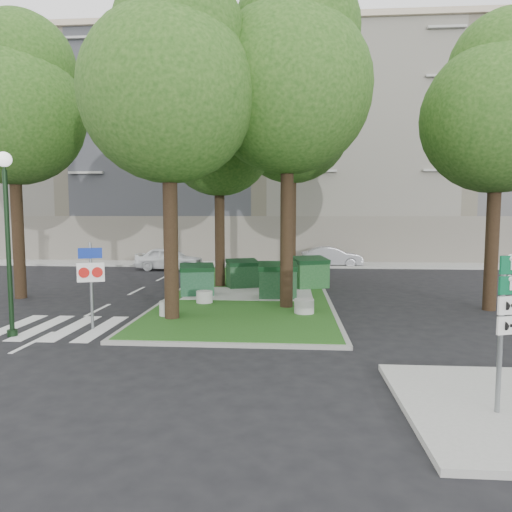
# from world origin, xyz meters

# --- Properties ---
(ground) EXTENTS (120.00, 120.00, 0.00)m
(ground) POSITION_xyz_m (0.00, 0.00, 0.00)
(ground) COLOR black
(ground) RESTS_ON ground
(median_island) EXTENTS (6.00, 16.00, 0.12)m
(median_island) POSITION_xyz_m (0.50, 8.00, 0.06)
(median_island) COLOR #214F16
(median_island) RESTS_ON ground
(median_kerb) EXTENTS (6.30, 16.30, 0.10)m
(median_kerb) POSITION_xyz_m (0.50, 8.00, 0.05)
(median_kerb) COLOR gray
(median_kerb) RESTS_ON ground
(building_sidewalk) EXTENTS (42.00, 3.00, 0.12)m
(building_sidewalk) POSITION_xyz_m (0.00, 18.50, 0.06)
(building_sidewalk) COLOR #999993
(building_sidewalk) RESTS_ON ground
(zebra_crossing) EXTENTS (5.00, 3.00, 0.01)m
(zebra_crossing) POSITION_xyz_m (-3.75, 1.50, 0.01)
(zebra_crossing) COLOR silver
(zebra_crossing) RESTS_ON ground
(apartment_building) EXTENTS (41.00, 12.00, 16.00)m
(apartment_building) POSITION_xyz_m (0.00, 26.00, 8.00)
(apartment_building) COLOR #BEA98E
(apartment_building) RESTS_ON ground
(tree_median_near_left) EXTENTS (5.20, 5.20, 10.53)m
(tree_median_near_left) POSITION_xyz_m (-1.41, 2.56, 7.32)
(tree_median_near_left) COLOR black
(tree_median_near_left) RESTS_ON ground
(tree_median_near_right) EXTENTS (5.60, 5.60, 11.46)m
(tree_median_near_right) POSITION_xyz_m (2.09, 4.56, 7.99)
(tree_median_near_right) COLOR black
(tree_median_near_right) RESTS_ON ground
(tree_median_mid) EXTENTS (4.80, 4.80, 9.99)m
(tree_median_mid) POSITION_xyz_m (-0.91, 9.06, 6.98)
(tree_median_mid) COLOR black
(tree_median_mid) RESTS_ON ground
(tree_median_far) EXTENTS (5.80, 5.80, 11.93)m
(tree_median_far) POSITION_xyz_m (2.29, 12.06, 8.32)
(tree_median_far) COLOR black
(tree_median_far) RESTS_ON ground
(tree_street_left) EXTENTS (5.40, 5.40, 11.00)m
(tree_street_left) POSITION_xyz_m (-8.41, 6.06, 7.65)
(tree_street_left) COLOR black
(tree_street_left) RESTS_ON ground
(tree_street_right) EXTENTS (5.00, 5.00, 10.06)m
(tree_street_right) POSITION_xyz_m (9.09, 5.06, 6.98)
(tree_street_right) COLOR black
(tree_street_right) RESTS_ON ground
(dumpster_a) EXTENTS (1.52, 1.22, 1.24)m
(dumpster_a) POSITION_xyz_m (-1.55, 6.57, 0.72)
(dumpster_a) COLOR #103D21
(dumpster_a) RESTS_ON median_island
(dumpster_b) EXTENTS (1.57, 1.34, 1.24)m
(dumpster_b) POSITION_xyz_m (0.05, 8.63, 0.71)
(dumpster_b) COLOR #103817
(dumpster_b) RESTS_ON median_island
(dumpster_c) EXTENTS (1.52, 1.10, 1.36)m
(dumpster_c) POSITION_xyz_m (1.65, 6.25, 0.77)
(dumpster_c) COLOR #0F3317
(dumpster_c) RESTS_ON median_island
(dumpster_d) EXTENTS (1.75, 1.52, 1.36)m
(dumpster_d) POSITION_xyz_m (3.00, 8.75, 0.77)
(dumpster_d) COLOR #16491B
(dumpster_d) RESTS_ON median_island
(bollard_left) EXTENTS (0.62, 0.62, 0.44)m
(bollard_left) POSITION_xyz_m (-1.69, 2.87, 0.34)
(bollard_left) COLOR #A6A7A2
(bollard_left) RESTS_ON median_island
(bollard_right) EXTENTS (0.64, 0.64, 0.45)m
(bollard_right) POSITION_xyz_m (2.58, 3.49, 0.35)
(bollard_right) COLOR #9A9A95
(bollard_right) RESTS_ON median_island
(bollard_mid) EXTENTS (0.59, 0.59, 0.42)m
(bollard_mid) POSITION_xyz_m (-0.96, 5.00, 0.33)
(bollard_mid) COLOR #A2A39E
(bollard_mid) RESTS_ON median_island
(litter_bin) EXTENTS (0.38, 0.38, 0.66)m
(litter_bin) POSITION_xyz_m (3.20, 11.05, 0.45)
(litter_bin) COLOR #C6CE18
(litter_bin) RESTS_ON median_island
(street_lamp) EXTENTS (0.39, 0.39, 4.93)m
(street_lamp) POSITION_xyz_m (-5.39, 0.52, 3.10)
(street_lamp) COLOR black
(street_lamp) RESTS_ON ground
(traffic_sign_pole) EXTENTS (0.72, 0.28, 2.50)m
(traffic_sign_pole) POSITION_xyz_m (-3.56, 1.43, 1.60)
(traffic_sign_pole) COLOR slate
(traffic_sign_pole) RESTS_ON ground
(car_white) EXTENTS (4.13, 1.88, 1.37)m
(car_white) POSITION_xyz_m (-5.04, 15.50, 0.69)
(car_white) COLOR white
(car_white) RESTS_ON ground
(car_silver) EXTENTS (3.87, 1.45, 1.26)m
(car_silver) POSITION_xyz_m (4.78, 18.04, 0.63)
(car_silver) COLOR #97989F
(car_silver) RESTS_ON ground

